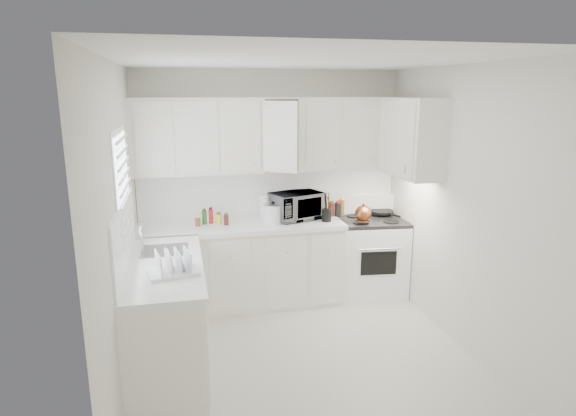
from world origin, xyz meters
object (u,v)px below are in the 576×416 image
object	(u,v)px
stove	(371,246)
dish_rack	(172,261)
rice_cooker	(273,212)
utensil_crock	(327,207)
microwave	(296,203)
tea_kettle	(363,212)

from	to	relation	value
stove	dish_rack	distance (m)	2.68
rice_cooker	utensil_crock	bearing A→B (deg)	-9.49
microwave	stove	bearing A→B (deg)	-24.61
stove	rice_cooker	bearing A→B (deg)	-173.94
utensil_crock	rice_cooker	bearing A→B (deg)	169.86
stove	utensil_crock	distance (m)	0.80
stove	microwave	bearing A→B (deg)	-178.87
stove	utensil_crock	size ratio (longest dim) A/B	3.46
utensil_crock	dish_rack	size ratio (longest dim) A/B	0.88
microwave	utensil_crock	distance (m)	0.35
stove	rice_cooker	size ratio (longest dim) A/B	4.96
microwave	rice_cooker	size ratio (longest dim) A/B	2.34
tea_kettle	dish_rack	size ratio (longest dim) A/B	0.60
microwave	dish_rack	xyz separation A→B (m)	(-1.37, -1.44, -0.08)
stove	dish_rack	world-z (taller)	stove
tea_kettle	rice_cooker	xyz separation A→B (m)	(-1.00, 0.16, 0.02)
stove	microwave	distance (m)	1.05
tea_kettle	utensil_crock	world-z (taller)	utensil_crock
tea_kettle	microwave	world-z (taller)	microwave
stove	microwave	world-z (taller)	microwave
rice_cooker	dish_rack	bearing A→B (deg)	-127.74
microwave	rice_cooker	distance (m)	0.30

